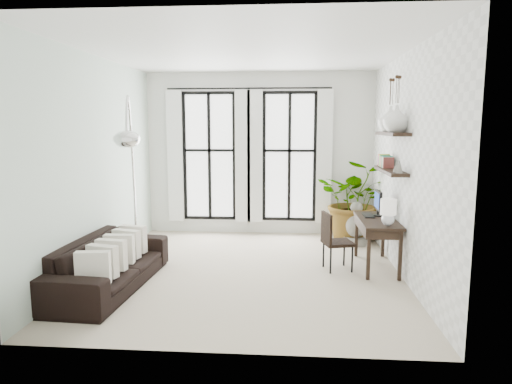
# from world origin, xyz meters

# --- Properties ---
(floor) EXTENTS (5.00, 5.00, 0.00)m
(floor) POSITION_xyz_m (0.00, 0.00, 0.00)
(floor) COLOR beige
(floor) RESTS_ON ground
(ceiling) EXTENTS (5.00, 5.00, 0.00)m
(ceiling) POSITION_xyz_m (0.00, 0.00, 3.20)
(ceiling) COLOR white
(ceiling) RESTS_ON wall_back
(wall_left) EXTENTS (0.00, 5.00, 5.00)m
(wall_left) POSITION_xyz_m (-2.25, 0.00, 1.60)
(wall_left) COLOR silver
(wall_left) RESTS_ON floor
(wall_right) EXTENTS (0.00, 5.00, 5.00)m
(wall_right) POSITION_xyz_m (2.25, 0.00, 1.60)
(wall_right) COLOR white
(wall_right) RESTS_ON floor
(wall_back) EXTENTS (4.50, 0.00, 4.50)m
(wall_back) POSITION_xyz_m (0.00, 2.50, 1.60)
(wall_back) COLOR white
(wall_back) RESTS_ON floor
(windows) EXTENTS (3.26, 0.13, 2.65)m
(windows) POSITION_xyz_m (-0.20, 2.43, 1.56)
(windows) COLOR white
(windows) RESTS_ON wall_back
(wall_shelves) EXTENTS (0.25, 1.30, 0.60)m
(wall_shelves) POSITION_xyz_m (2.11, 0.36, 1.73)
(wall_shelves) COLOR black
(wall_shelves) RESTS_ON wall_right
(sofa) EXTENTS (1.03, 2.34, 0.67)m
(sofa) POSITION_xyz_m (-1.80, -0.83, 0.33)
(sofa) COLOR black
(sofa) RESTS_ON floor
(throw_pillows) EXTENTS (0.40, 1.52, 0.40)m
(throw_pillows) POSITION_xyz_m (-1.70, -0.83, 0.50)
(throw_pillows) COLOR silver
(throw_pillows) RESTS_ON sofa
(plant) EXTENTS (1.57, 1.42, 1.55)m
(plant) POSITION_xyz_m (1.86, 2.02, 0.77)
(plant) COLOR #2D7228
(plant) RESTS_ON floor
(desk) EXTENTS (0.55, 1.29, 1.15)m
(desk) POSITION_xyz_m (1.95, 0.27, 0.71)
(desk) COLOR black
(desk) RESTS_ON floor
(desk_chair) EXTENTS (0.51, 0.51, 0.88)m
(desk_chair) POSITION_xyz_m (1.27, 0.16, 0.50)
(desk_chair) COLOR black
(desk_chair) RESTS_ON floor
(arc_lamp) EXTENTS (0.77, 1.71, 2.59)m
(arc_lamp) POSITION_xyz_m (-1.70, -0.12, 2.00)
(arc_lamp) COLOR silver
(arc_lamp) RESTS_ON floor
(buddha) EXTENTS (0.44, 0.44, 0.80)m
(buddha) POSITION_xyz_m (1.83, 1.70, 0.34)
(buddha) COLOR gray
(buddha) RESTS_ON floor
(vase_a) EXTENTS (0.37, 0.37, 0.38)m
(vase_a) POSITION_xyz_m (2.11, 0.07, 2.27)
(vase_a) COLOR white
(vase_a) RESTS_ON shelf_upper
(vase_b) EXTENTS (0.37, 0.37, 0.38)m
(vase_b) POSITION_xyz_m (2.11, 0.47, 2.27)
(vase_b) COLOR white
(vase_b) RESTS_ON shelf_upper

